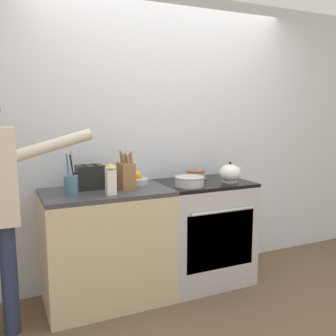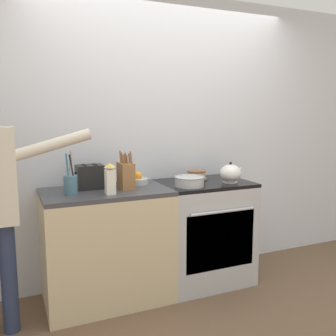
# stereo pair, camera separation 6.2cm
# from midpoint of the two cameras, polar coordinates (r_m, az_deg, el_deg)

# --- Properties ---
(ground_plane) EXTENTS (16.00, 16.00, 0.00)m
(ground_plane) POSITION_cam_midpoint_polar(r_m,az_deg,el_deg) (3.31, 4.54, -19.37)
(ground_plane) COLOR brown
(wall_back) EXTENTS (8.00, 0.04, 2.60)m
(wall_back) POSITION_cam_midpoint_polar(r_m,az_deg,el_deg) (3.50, -0.07, 4.49)
(wall_back) COLOR silver
(wall_back) RESTS_ON ground_plane
(counter_cabinet) EXTENTS (1.01, 0.61, 0.93)m
(counter_cabinet) POSITION_cam_midpoint_polar(r_m,az_deg,el_deg) (3.16, -8.70, -11.59)
(counter_cabinet) COLOR beige
(counter_cabinet) RESTS_ON ground_plane
(stove_range) EXTENTS (0.79, 0.64, 0.93)m
(stove_range) POSITION_cam_midpoint_polar(r_m,az_deg,el_deg) (3.48, 5.97, -9.62)
(stove_range) COLOR #B7BABF
(stove_range) RESTS_ON ground_plane
(layer_cake) EXTENTS (0.21, 0.21, 0.08)m
(layer_cake) POSITION_cam_midpoint_polar(r_m,az_deg,el_deg) (3.47, 4.87, -1.10)
(layer_cake) COLOR #4C4C51
(layer_cake) RESTS_ON stove_range
(tea_kettle) EXTENTS (0.23, 0.19, 0.18)m
(tea_kettle) POSITION_cam_midpoint_polar(r_m,az_deg,el_deg) (3.36, 10.04, -0.83)
(tea_kettle) COLOR white
(tea_kettle) RESTS_ON stove_range
(mixing_bowl) EXTENTS (0.26, 0.26, 0.09)m
(mixing_bowl) POSITION_cam_midpoint_polar(r_m,az_deg,el_deg) (3.14, 3.84, -2.03)
(mixing_bowl) COLOR #B7BABF
(mixing_bowl) RESTS_ON stove_range
(knife_block) EXTENTS (0.10, 0.18, 0.31)m
(knife_block) POSITION_cam_midpoint_polar(r_m,az_deg,el_deg) (3.04, -5.86, -1.12)
(knife_block) COLOR olive
(knife_block) RESTS_ON counter_cabinet
(utensil_crock) EXTENTS (0.10, 0.10, 0.34)m
(utensil_crock) POSITION_cam_midpoint_polar(r_m,az_deg,el_deg) (2.91, -14.03, -2.31)
(utensil_crock) COLOR #477084
(utensil_crock) RESTS_ON counter_cabinet
(fruit_bowl) EXTENTS (0.20, 0.20, 0.11)m
(fruit_bowl) POSITION_cam_midpoint_polar(r_m,az_deg,el_deg) (3.25, -4.24, -1.74)
(fruit_bowl) COLOR #B7BABF
(fruit_bowl) RESTS_ON counter_cabinet
(toaster) EXTENTS (0.23, 0.16, 0.20)m
(toaster) POSITION_cam_midpoint_polar(r_m,az_deg,el_deg) (3.10, -11.25, -1.32)
(toaster) COLOR black
(toaster) RESTS_ON counter_cabinet
(milk_carton) EXTENTS (0.07, 0.07, 0.24)m
(milk_carton) POSITION_cam_midpoint_polar(r_m,az_deg,el_deg) (2.84, -8.20, -1.75)
(milk_carton) COLOR white
(milk_carton) RESTS_ON counter_cabinet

